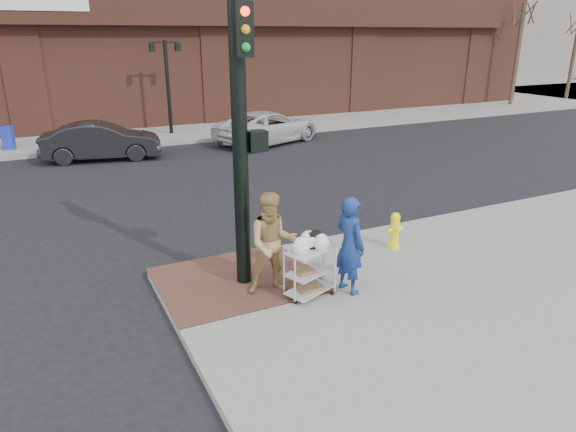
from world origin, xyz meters
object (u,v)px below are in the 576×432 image
woman_blue (350,245)px  fire_hydrant (395,230)px  lamp_post (167,77)px  pedestrian_tan (273,244)px  minivan_white (268,127)px  traffic_signal_pole (242,134)px  utility_cart (310,267)px  sedan_dark (101,141)px

woman_blue → fire_hydrant: woman_blue is taller
lamp_post → fire_hydrant: (0.89, -15.15, -2.07)m
pedestrian_tan → minivan_white: 13.70m
traffic_signal_pole → pedestrian_tan: bearing=-62.7°
utility_cart → traffic_signal_pole: bearing=129.3°
woman_blue → utility_cart: size_ratio=1.50×
traffic_signal_pole → utility_cart: (0.79, -0.96, -2.16)m
sedan_dark → pedestrian_tan: bearing=-163.0°
lamp_post → pedestrian_tan: bearing=-97.9°
sedan_dark → lamp_post: bearing=-33.7°
lamp_post → minivan_white: size_ratio=0.83×
lamp_post → woman_blue: lamp_post is taller
sedan_dark → fire_hydrant: 12.51m
fire_hydrant → sedan_dark: bearing=110.0°
minivan_white → utility_cart: bearing=137.3°
woman_blue → minivan_white: bearing=-28.7°
lamp_post → sedan_dark: bearing=-135.1°
pedestrian_tan → utility_cart: (0.50, -0.40, -0.38)m
pedestrian_tan → utility_cart: 0.74m
lamp_post → fire_hydrant: size_ratio=5.15×
woman_blue → sedan_dark: size_ratio=0.41×
traffic_signal_pole → pedestrian_tan: size_ratio=2.79×
woman_blue → fire_hydrant: (1.89, 1.19, -0.46)m
lamp_post → pedestrian_tan: (-2.19, -15.79, -1.57)m
lamp_post → fire_hydrant: lamp_post is taller
lamp_post → sedan_dark: lamp_post is taller
traffic_signal_pole → fire_hydrant: size_ratio=6.43×
traffic_signal_pole → minivan_white: size_ratio=1.03×
lamp_post → woman_blue: (-1.00, -16.34, -1.61)m
woman_blue → pedestrian_tan: (-1.18, 0.55, 0.03)m
minivan_white → utility_cart: minivan_white is taller
sedan_dark → utility_cart: sedan_dark is taller
traffic_signal_pole → utility_cart: 2.49m
lamp_post → fire_hydrant: 15.31m
utility_cart → pedestrian_tan: bearing=141.2°
traffic_signal_pole → sedan_dark: (-0.93, 11.83, -2.14)m
fire_hydrant → utility_cart: bearing=-158.0°
pedestrian_tan → utility_cart: pedestrian_tan is taller
pedestrian_tan → fire_hydrant: size_ratio=2.31×
lamp_post → sedan_dark: (-3.40, -3.39, -1.93)m
lamp_post → minivan_white: (3.34, -3.25, -1.94)m
woman_blue → sedan_dark: 13.17m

